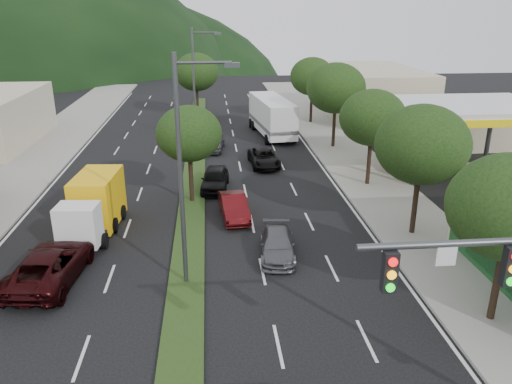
{
  "coord_description": "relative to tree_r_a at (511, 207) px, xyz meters",
  "views": [
    {
      "loc": [
        1.27,
        -11.71,
        11.57
      ],
      "look_at": [
        3.55,
        12.48,
        2.58
      ],
      "focal_mm": 35.0,
      "sensor_mm": 36.0,
      "label": 1
    }
  ],
  "objects": [
    {
      "name": "bldg_right_far",
      "position": [
        7.5,
        40.0,
        -2.22
      ],
      "size": [
        10.0,
        16.0,
        5.2
      ],
      "primitive_type": "cube",
      "color": "beige",
      "rests_on": "ground"
    },
    {
      "name": "tree_r_c",
      "position": [
        0.0,
        16.0,
        -0.07
      ],
      "size": [
        4.4,
        4.4,
        6.48
      ],
      "color": "black",
      "rests_on": "sidewalk_right"
    },
    {
      "name": "tree_r_b",
      "position": [
        -0.0,
        8.0,
        0.22
      ],
      "size": [
        4.8,
        4.8,
        6.94
      ],
      "color": "black",
      "rests_on": "sidewalk_right"
    },
    {
      "name": "median",
      "position": [
        -12.0,
        24.0,
        -4.76
      ],
      "size": [
        1.6,
        56.0,
        0.12
      ],
      "primitive_type": "cube",
      "color": "#1B3413",
      "rests_on": "ground"
    },
    {
      "name": "box_truck",
      "position": [
        -17.13,
        10.22,
        -3.41
      ],
      "size": [
        2.76,
        6.2,
        2.98
      ],
      "rotation": [
        0.0,
        0.0,
        3.06
      ],
      "color": "white",
      "rests_on": "ground"
    },
    {
      "name": "tree_med_far",
      "position": [
        -12.0,
        40.0,
        0.19
      ],
      "size": [
        4.8,
        4.8,
        6.94
      ],
      "color": "black",
      "rests_on": "median"
    },
    {
      "name": "car_queue_e",
      "position": [
        -10.5,
        26.23,
        -4.07
      ],
      "size": [
        2.31,
        4.57,
        1.49
      ],
      "primitive_type": "imported",
      "rotation": [
        0.0,
        0.0,
        -0.13
      ],
      "color": "#525157",
      "rests_on": "ground"
    },
    {
      "name": "car_queue_d",
      "position": [
        -6.62,
        21.23,
        -4.19
      ],
      "size": [
        2.38,
        4.68,
        1.27
      ],
      "primitive_type": "imported",
      "rotation": [
        0.0,
        0.0,
        0.06
      ],
      "color": "black",
      "rests_on": "ground"
    },
    {
      "name": "tree_med_near",
      "position": [
        -12.0,
        14.0,
        -0.39
      ],
      "size": [
        4.0,
        4.0,
        6.02
      ],
      "color": "black",
      "rests_on": "median"
    },
    {
      "name": "tree_r_d",
      "position": [
        0.0,
        26.0,
        0.36
      ],
      "size": [
        5.0,
        5.0,
        7.17
      ],
      "color": "black",
      "rests_on": "sidewalk_right"
    },
    {
      "name": "motorhome",
      "position": [
        -4.8,
        31.09,
        -2.94
      ],
      "size": [
        3.84,
        9.43,
        3.52
      ],
      "rotation": [
        0.0,
        0.0,
        0.12
      ],
      "color": "white",
      "rests_on": "ground"
    },
    {
      "name": "tree_r_e",
      "position": [
        0.0,
        36.0,
        0.07
      ],
      "size": [
        4.6,
        4.6,
        6.71
      ],
      "color": "black",
      "rests_on": "sidewalk_right"
    },
    {
      "name": "sidewalk_left",
      "position": [
        -25.0,
        21.0,
        -4.75
      ],
      "size": [
        6.0,
        90.0,
        0.15
      ],
      "primitive_type": "cube",
      "color": "gray",
      "rests_on": "ground"
    },
    {
      "name": "sidewalk_right",
      "position": [
        0.5,
        21.0,
        -4.75
      ],
      "size": [
        5.0,
        90.0,
        0.15
      ],
      "primitive_type": "cube",
      "color": "gray",
      "rests_on": "ground"
    },
    {
      "name": "suv_maroon",
      "position": [
        -18.04,
        4.81,
        -4.03
      ],
      "size": [
        3.22,
        5.92,
        1.58
      ],
      "primitive_type": "imported",
      "rotation": [
        0.0,
        0.0,
        3.03
      ],
      "color": "black",
      "rests_on": "ground"
    },
    {
      "name": "streetlight_mid",
      "position": [
        -11.79,
        29.0,
        0.76
      ],
      "size": [
        2.6,
        0.25,
        10.0
      ],
      "color": "#47494C",
      "rests_on": "ground"
    },
    {
      "name": "car_queue_b",
      "position": [
        -7.6,
        6.23,
        -4.23
      ],
      "size": [
        2.06,
        4.24,
        1.19
      ],
      "primitive_type": "imported",
      "rotation": [
        0.0,
        0.0,
        -0.1
      ],
      "color": "#56565C",
      "rests_on": "ground"
    },
    {
      "name": "tree_r_a",
      "position": [
        0.0,
        0.0,
        0.0
      ],
      "size": [
        4.6,
        4.6,
        6.63
      ],
      "color": "black",
      "rests_on": "sidewalk_right"
    },
    {
      "name": "streetlight_near",
      "position": [
        -11.79,
        4.0,
        0.76
      ],
      "size": [
        2.6,
        0.25,
        10.0
      ],
      "color": "#47494C",
      "rests_on": "ground"
    },
    {
      "name": "car_queue_a",
      "position": [
        -10.5,
        16.23,
        -4.08
      ],
      "size": [
        2.15,
        4.47,
        1.47
      ],
      "primitive_type": "imported",
      "rotation": [
        0.0,
        0.0,
        -0.1
      ],
      "color": "black",
      "rests_on": "ground"
    },
    {
      "name": "car_queue_c",
      "position": [
        -9.48,
        11.23,
        -4.14
      ],
      "size": [
        1.8,
        4.24,
        1.36
      ],
      "primitive_type": "imported",
      "rotation": [
        0.0,
        0.0,
        0.09
      ],
      "color": "#510D10",
      "rests_on": "ground"
    },
    {
      "name": "gas_canopy",
      "position": [
        7.0,
        18.0,
        -0.17
      ],
      "size": [
        12.2,
        8.2,
        5.25
      ],
      "color": "silver",
      "rests_on": "ground"
    }
  ]
}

